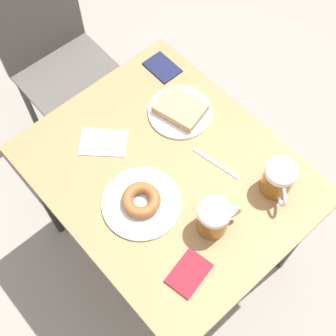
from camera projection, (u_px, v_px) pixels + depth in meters
ground_plane at (168, 246)px, 2.17m from camera, size 8.00×8.00×0.00m
table at (168, 181)px, 1.57m from camera, size 0.72×0.88×0.75m
chair at (53, 49)px, 1.99m from camera, size 0.41×0.41×0.95m
plate_with_cake at (180, 110)px, 1.60m from camera, size 0.22×0.22×0.04m
plate_with_donut at (141, 202)px, 1.44m from camera, size 0.25×0.25×0.05m
beer_mug_left at (214, 218)px, 1.36m from camera, size 0.13×0.10×0.12m
beer_mug_center at (278, 179)px, 1.42m from camera, size 0.11×0.12×0.12m
napkin_folded at (103, 142)px, 1.55m from camera, size 0.18×0.18×0.00m
fork at (216, 163)px, 1.52m from camera, size 0.05×0.18×0.00m
passport_near_edge at (162, 67)px, 1.70m from camera, size 0.09×0.13×0.01m
passport_far_edge at (189, 273)px, 1.35m from camera, size 0.14×0.11×0.01m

